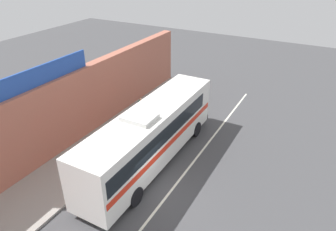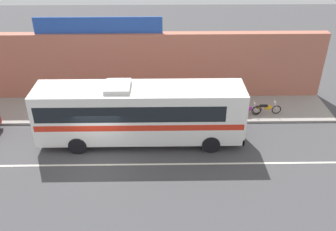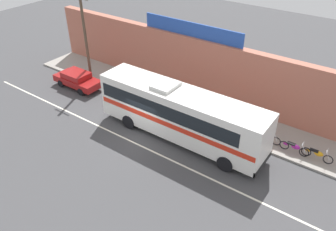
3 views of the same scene
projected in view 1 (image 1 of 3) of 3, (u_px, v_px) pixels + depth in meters
ground_plane at (154, 191)px, 16.82m from camera, size 70.00×70.00×0.00m
sidewalk_slab at (81, 162)px, 18.97m from camera, size 30.00×3.60×0.14m
storefront_facade at (49, 121)px, 18.77m from camera, size 30.00×0.70×4.80m
storefront_billboard at (30, 79)px, 16.84m from camera, size 8.61×0.12×1.10m
road_center_stripe at (167, 196)px, 16.48m from camera, size 30.00×0.14×0.01m
intercity_bus at (151, 133)px, 18.16m from camera, size 11.87×2.60×3.78m
motorcycle_green at (167, 101)px, 25.38m from camera, size 1.88×0.56×0.94m
motorcycle_orange at (155, 110)px, 24.02m from camera, size 1.84×0.56×0.94m
motorcycle_black at (173, 95)px, 26.51m from camera, size 1.93×0.56×0.94m
pedestrian_by_curb at (141, 107)px, 23.31m from camera, size 0.30×0.48×1.70m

